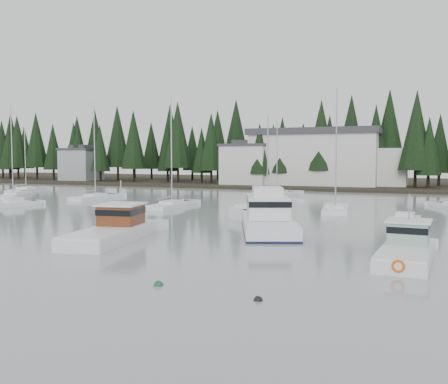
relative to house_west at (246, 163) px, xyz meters
The scene contains 19 objects.
far_shore_land 25.88m from the house_west, 45.00° to the left, with size 240.00×54.00×1.00m, color black.
conifer_treeline 19.87m from the house_west, 21.25° to the left, with size 200.00×22.00×20.00m, color black, non-canonical shape.
house_west is the anchor object (origin of this frame).
house_far_west 42.05m from the house_west, behind, with size 8.48×7.42×8.25m.
harbor_inn 15.45m from the house_west, 12.52° to the left, with size 29.50×11.50×10.90m.
lobster_boat_brown 65.88m from the house_west, 78.46° to the right, with size 5.94×9.98×4.73m.
cabin_cruiser_center 60.00m from the house_west, 68.52° to the right, with size 8.16×12.96×5.33m.
lobster_boat_teal 72.08m from the house_west, 62.95° to the right, with size 3.02×7.73×4.22m.
sailboat_0 40.53m from the house_west, 66.55° to the right, with size 4.97×10.37×11.28m.
sailboat_1 44.60m from the house_west, 120.30° to the right, with size 6.48×8.88×13.91m.
sailboat_5 47.04m from the house_west, 58.37° to the right, with size 3.74×8.36×13.69m.
sailboat_6 41.25m from the house_west, 137.92° to the right, with size 5.70×10.11×11.28m.
sailboat_7 42.90m from the house_west, 81.94° to the right, with size 2.66×8.82×13.46m.
sailboat_8 37.67m from the house_west, 104.57° to the right, with size 3.25×8.48×13.95m.
sailboat_9 25.47m from the house_west, 59.60° to the right, with size 4.16×11.22×11.82m.
runabout_0 50.02m from the house_west, 104.17° to the right, with size 3.81×6.38×1.42m.
runabout_1 57.50m from the house_west, 56.15° to the right, with size 2.57×5.24×1.42m.
mooring_buoy_green 77.65m from the house_west, 73.10° to the right, with size 0.45×0.45×0.45m, color #145933.
mooring_buoy_dark 79.75m from the house_west, 69.79° to the right, with size 0.38×0.38×0.38m, color black.
Camera 1 is at (15.81, -14.65, 5.81)m, focal length 40.00 mm.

